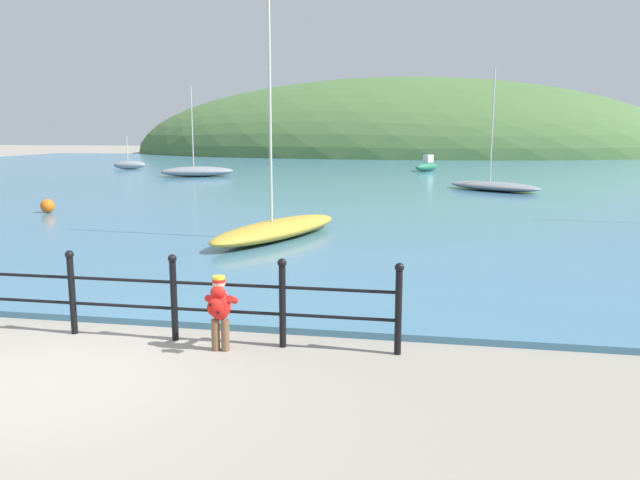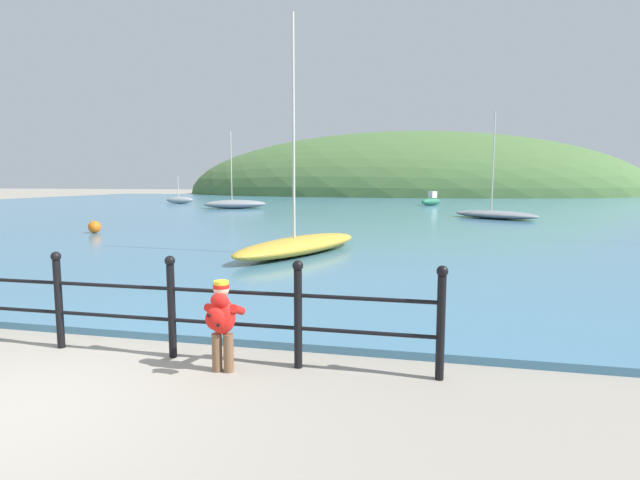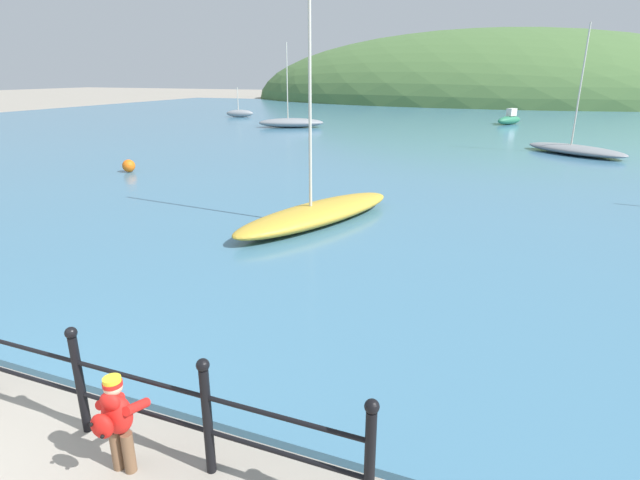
{
  "view_description": "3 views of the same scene",
  "coord_description": "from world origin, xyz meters",
  "px_view_note": "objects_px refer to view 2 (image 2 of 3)",
  "views": [
    {
      "loc": [
        4.3,
        -6.24,
        2.87
      ],
      "look_at": [
        2.48,
        3.68,
        1.08
      ],
      "focal_mm": 35.0,
      "sensor_mm": 36.0,
      "label": 1
    },
    {
      "loc": [
        3.77,
        -3.65,
        2.07
      ],
      "look_at": [
        2.07,
        3.97,
        1.13
      ],
      "focal_mm": 28.0,
      "sensor_mm": 36.0,
      "label": 2
    },
    {
      "loc": [
        4.72,
        -1.61,
        3.56
      ],
      "look_at": [
        1.74,
        5.82,
        0.87
      ],
      "focal_mm": 28.0,
      "sensor_mm": 36.0,
      "label": 3
    }
  ],
  "objects_px": {
    "boat_green_fishing": "(235,204)",
    "boat_far_left": "(180,200)",
    "child_in_coat": "(221,318)",
    "boat_far_right": "(431,201)",
    "boat_mid_harbor": "(300,244)",
    "mooring_buoy": "(94,227)",
    "boat_red_dinghy": "(495,214)"
  },
  "relations": [
    {
      "from": "boat_green_fishing",
      "to": "boat_far_left",
      "type": "height_order",
      "value": "boat_green_fishing"
    },
    {
      "from": "child_in_coat",
      "to": "boat_far_right",
      "type": "relative_size",
      "value": 0.39
    },
    {
      "from": "boat_mid_harbor",
      "to": "mooring_buoy",
      "type": "height_order",
      "value": "boat_mid_harbor"
    },
    {
      "from": "boat_red_dinghy",
      "to": "mooring_buoy",
      "type": "distance_m",
      "value": 18.84
    },
    {
      "from": "boat_far_left",
      "to": "child_in_coat",
      "type": "bearing_deg",
      "value": -61.15
    },
    {
      "from": "boat_far_right",
      "to": "boat_green_fishing",
      "type": "xyz_separation_m",
      "value": [
        -13.39,
        -7.56,
        -0.04
      ]
    },
    {
      "from": "boat_green_fishing",
      "to": "boat_far_left",
      "type": "xyz_separation_m",
      "value": [
        -7.34,
        5.81,
        -0.01
      ]
    },
    {
      "from": "boat_far_right",
      "to": "boat_red_dinghy",
      "type": "relative_size",
      "value": 0.47
    },
    {
      "from": "child_in_coat",
      "to": "boat_far_right",
      "type": "bearing_deg",
      "value": 86.52
    },
    {
      "from": "boat_far_right",
      "to": "boat_red_dinghy",
      "type": "xyz_separation_m",
      "value": [
        3.23,
        -13.33,
        -0.13
      ]
    },
    {
      "from": "boat_mid_harbor",
      "to": "boat_far_right",
      "type": "bearing_deg",
      "value": 82.94
    },
    {
      "from": "boat_mid_harbor",
      "to": "mooring_buoy",
      "type": "bearing_deg",
      "value": 158.66
    },
    {
      "from": "boat_green_fishing",
      "to": "boat_red_dinghy",
      "type": "relative_size",
      "value": 0.97
    },
    {
      "from": "child_in_coat",
      "to": "boat_green_fishing",
      "type": "xyz_separation_m",
      "value": [
        -11.23,
        27.89,
        -0.19
      ]
    },
    {
      "from": "child_in_coat",
      "to": "boat_red_dinghy",
      "type": "bearing_deg",
      "value": 76.31
    },
    {
      "from": "boat_far_right",
      "to": "boat_far_left",
      "type": "distance_m",
      "value": 20.8
    },
    {
      "from": "boat_far_right",
      "to": "mooring_buoy",
      "type": "bearing_deg",
      "value": -117.08
    },
    {
      "from": "boat_far_right",
      "to": "boat_green_fishing",
      "type": "height_order",
      "value": "boat_green_fishing"
    },
    {
      "from": "boat_green_fishing",
      "to": "boat_mid_harbor",
      "type": "bearing_deg",
      "value": -63.39
    },
    {
      "from": "boat_red_dinghy",
      "to": "mooring_buoy",
      "type": "bearing_deg",
      "value": -145.44
    },
    {
      "from": "boat_mid_harbor",
      "to": "boat_red_dinghy",
      "type": "relative_size",
      "value": 1.13
    },
    {
      "from": "boat_green_fishing",
      "to": "boat_mid_harbor",
      "type": "height_order",
      "value": "boat_mid_harbor"
    },
    {
      "from": "boat_far_right",
      "to": "mooring_buoy",
      "type": "distance_m",
      "value": 26.97
    },
    {
      "from": "child_in_coat",
      "to": "mooring_buoy",
      "type": "height_order",
      "value": "child_in_coat"
    },
    {
      "from": "boat_far_left",
      "to": "boat_red_dinghy",
      "type": "height_order",
      "value": "boat_red_dinghy"
    },
    {
      "from": "boat_mid_harbor",
      "to": "boat_far_left",
      "type": "distance_m",
      "value": 31.02
    },
    {
      "from": "boat_red_dinghy",
      "to": "boat_mid_harbor",
      "type": "bearing_deg",
      "value": -115.12
    },
    {
      "from": "boat_mid_harbor",
      "to": "mooring_buoy",
      "type": "distance_m",
      "value": 9.53
    },
    {
      "from": "boat_green_fishing",
      "to": "boat_mid_harbor",
      "type": "relative_size",
      "value": 0.86
    },
    {
      "from": "boat_far_right",
      "to": "boat_red_dinghy",
      "type": "distance_m",
      "value": 13.72
    },
    {
      "from": "child_in_coat",
      "to": "boat_mid_harbor",
      "type": "xyz_separation_m",
      "value": [
        -1.25,
        7.97,
        -0.24
      ]
    },
    {
      "from": "boat_far_right",
      "to": "boat_far_left",
      "type": "xyz_separation_m",
      "value": [
        -20.72,
        -1.75,
        -0.05
      ]
    }
  ]
}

